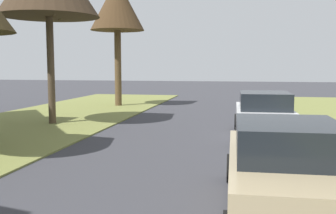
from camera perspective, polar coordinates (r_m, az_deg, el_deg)
street_tree_left_far at (r=24.06m, az=-7.42°, el=14.38°), size 3.20×3.20×7.50m
parked_sedan_tan at (r=6.78m, az=16.73°, el=-9.03°), size 2.04×4.45×1.57m
parked_sedan_white at (r=13.65m, az=13.79°, el=-1.41°), size 2.04×4.45×1.57m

